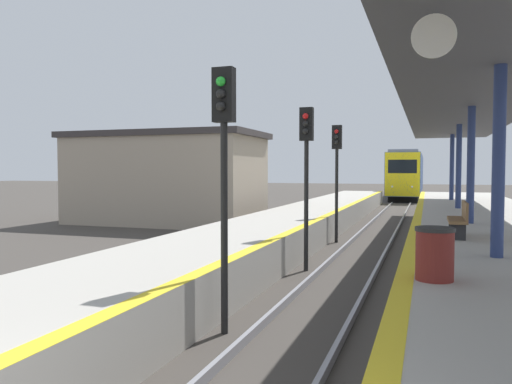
# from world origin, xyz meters

# --- Properties ---
(train) EXTENTS (2.87, 22.23, 4.51)m
(train) POSITION_xyz_m (0.00, 51.83, 2.29)
(train) COLOR black
(train) RESTS_ON ground
(signal_near) EXTENTS (0.36, 0.31, 4.46)m
(signal_near) POSITION_xyz_m (-1.23, 5.73, 3.12)
(signal_near) COLOR black
(signal_near) RESTS_ON ground
(signal_mid) EXTENTS (0.36, 0.31, 4.46)m
(signal_mid) POSITION_xyz_m (-1.14, 11.32, 3.12)
(signal_mid) COLOR black
(signal_mid) RESTS_ON ground
(signal_far) EXTENTS (0.36, 0.31, 4.46)m
(signal_far) POSITION_xyz_m (-1.28, 16.91, 3.12)
(signal_far) COLOR black
(signal_far) RESTS_ON ground
(station_canopy) EXTENTS (4.24, 33.60, 4.00)m
(station_canopy) POSITION_xyz_m (3.30, 15.63, 4.85)
(station_canopy) COLOR navy
(station_canopy) RESTS_ON platform_right
(trash_bin) EXTENTS (0.61, 0.61, 0.84)m
(trash_bin) POSITION_xyz_m (2.11, 6.32, 1.45)
(trash_bin) COLOR maroon
(trash_bin) RESTS_ON platform_right
(bench) EXTENTS (0.44, 1.58, 0.92)m
(bench) POSITION_xyz_m (2.79, 11.91, 1.51)
(bench) COLOR brown
(bench) RESTS_ON platform_right
(station_building) EXTENTS (9.99, 5.32, 4.70)m
(station_building) POSITION_xyz_m (-10.92, 21.09, 2.36)
(station_building) COLOR tan
(station_building) RESTS_ON ground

